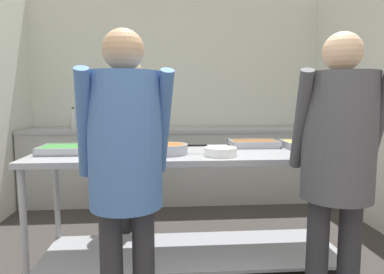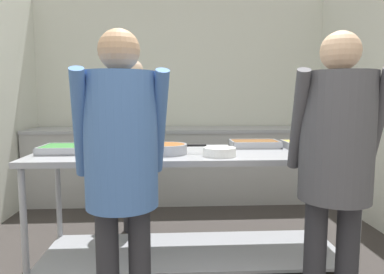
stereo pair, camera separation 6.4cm
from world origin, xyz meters
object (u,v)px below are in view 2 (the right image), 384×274
Objects in this scene: cook_behind_counter at (133,126)px; serving_tray_vegetables at (74,149)px; broccoli_bowl at (120,150)px; guest_serving_left at (121,156)px; water_bottle at (78,119)px; serving_tray_greens at (307,145)px; sauce_pan at (168,148)px; plate_stack at (220,152)px; serving_tray_roast at (254,144)px; guest_serving_right at (336,152)px.

serving_tray_vegetables is at bearing -116.18° from cook_behind_counter.
cook_behind_counter is (-0.00, 0.84, 0.11)m from broccoli_bowl.
water_bottle is (-0.95, 2.67, 0.04)m from guest_serving_left.
water_bottle reaches higher than serving_tray_greens.
plate_stack is (0.36, -0.11, -0.01)m from sauce_pan.
serving_tray_greens is 1.64m from guest_serving_left.
plate_stack is 0.60× the size of serving_tray_roast.
plate_stack is 0.83m from serving_tray_greens.
serving_tray_vegetables is at bearing -171.50° from serving_tray_roast.
serving_tray_greens is 2.88m from water_bottle.
cook_behind_counter reaches higher than serving_tray_vegetables.
serving_tray_roast is at bearing 47.35° from guest_serving_left.
guest_serving_left reaches higher than broccoli_bowl.
guest_serving_right is (0.56, -0.55, 0.08)m from plate_stack.
cook_behind_counter is 6.35× the size of water_bottle.
guest_serving_right reaches higher than water_bottle.
guest_serving_left is at bearing -134.83° from plate_stack.
broccoli_bowl is at bearing -17.82° from serving_tray_vegetables.
serving_tray_greens is 0.22× the size of cook_behind_counter.
serving_tray_roast is 2.51m from water_bottle.
water_bottle is at bearing 109.60° from guest_serving_left.
sauce_pan is at bearing 144.09° from guest_serving_right.
cook_behind_counter is at bearing 63.82° from serving_tray_vegetables.
guest_serving_left is (-0.94, -1.02, 0.08)m from serving_tray_roast.
guest_serving_right is (1.62, -0.77, 0.08)m from serving_tray_vegetables.
sauce_pan is at bearing -59.07° from water_bottle.
plate_stack is at bearing -155.75° from serving_tray_greens.
serving_tray_roast is at bearing -26.01° from cook_behind_counter.
serving_tray_roast is (1.41, 0.21, -0.00)m from serving_tray_vegetables.
sauce_pan is at bearing 72.00° from guest_serving_left.
sauce_pan is 1.78× the size of plate_stack.
serving_tray_roast is 1.17m from cook_behind_counter.
guest_serving_right is 0.99× the size of cook_behind_counter.
broccoli_bowl is at bearing -178.06° from sauce_pan.
cook_behind_counter is (-1.26, 1.49, 0.03)m from guest_serving_right.
guest_serving_left is 0.99× the size of cook_behind_counter.
broccoli_bowl is at bearing -170.54° from serving_tray_greens.
guest_serving_left is at bearing -85.70° from cook_behind_counter.
guest_serving_right reaches higher than serving_tray_roast.
serving_tray_roast is at bearing 23.94° from sauce_pan.
water_bottle is (-1.18, 1.97, 0.11)m from sauce_pan.
plate_stack is 0.55m from serving_tray_roast.
guest_serving_right reaches higher than serving_tray_vegetables.
serving_tray_vegetables is at bearing -175.98° from serving_tray_greens.
serving_tray_roast is 1.08× the size of serving_tray_greens.
serving_tray_vegetables is 1.93m from water_bottle.
sauce_pan is at bearing -8.47° from serving_tray_vegetables.
sauce_pan is at bearing -156.06° from serving_tray_roast.
sauce_pan is at bearing -67.47° from cook_behind_counter.
guest_serving_left is (-1.35, -0.93, 0.08)m from serving_tray_greens.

